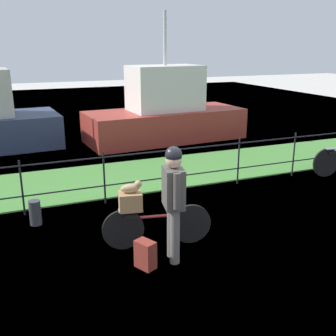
{
  "coord_description": "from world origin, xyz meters",
  "views": [
    {
      "loc": [
        -3.16,
        -4.88,
        2.98
      ],
      "look_at": [
        -0.59,
        1.36,
        0.9
      ],
      "focal_mm": 43.03,
      "sensor_mm": 36.0,
      "label": 1
    }
  ],
  "objects_px": {
    "terrier_dog": "(132,188)",
    "backpack_on_paving": "(145,255)",
    "bicycle_main": "(156,226)",
    "mooring_bollard": "(35,213)",
    "moored_boat_mid": "(165,114)",
    "cyclist_person": "(173,194)",
    "wooden_crate": "(130,201)"
  },
  "relations": [
    {
      "from": "mooring_bollard",
      "to": "wooden_crate",
      "type": "bearing_deg",
      "value": -48.42
    },
    {
      "from": "moored_boat_mid",
      "to": "bicycle_main",
      "type": "bearing_deg",
      "value": -113.05
    },
    {
      "from": "cyclist_person",
      "to": "backpack_on_paving",
      "type": "bearing_deg",
      "value": -171.82
    },
    {
      "from": "wooden_crate",
      "to": "terrier_dog",
      "type": "relative_size",
      "value": 1.03
    },
    {
      "from": "terrier_dog",
      "to": "moored_boat_mid",
      "type": "bearing_deg",
      "value": 64.22
    },
    {
      "from": "terrier_dog",
      "to": "cyclist_person",
      "type": "height_order",
      "value": "cyclist_person"
    },
    {
      "from": "terrier_dog",
      "to": "mooring_bollard",
      "type": "bearing_deg",
      "value": 132.03
    },
    {
      "from": "mooring_bollard",
      "to": "bicycle_main",
      "type": "bearing_deg",
      "value": -42.45
    },
    {
      "from": "bicycle_main",
      "to": "moored_boat_mid",
      "type": "distance_m",
      "value": 7.28
    },
    {
      "from": "bicycle_main",
      "to": "mooring_bollard",
      "type": "height_order",
      "value": "bicycle_main"
    },
    {
      "from": "wooden_crate",
      "to": "mooring_bollard",
      "type": "xyz_separation_m",
      "value": [
        -1.27,
        1.44,
        -0.55
      ]
    },
    {
      "from": "wooden_crate",
      "to": "mooring_bollard",
      "type": "height_order",
      "value": "wooden_crate"
    },
    {
      "from": "terrier_dog",
      "to": "cyclist_person",
      "type": "bearing_deg",
      "value": -51.5
    },
    {
      "from": "backpack_on_paving",
      "to": "mooring_bollard",
      "type": "distance_m",
      "value": 2.42
    },
    {
      "from": "cyclist_person",
      "to": "mooring_bollard",
      "type": "relative_size",
      "value": 3.86
    },
    {
      "from": "cyclist_person",
      "to": "mooring_bollard",
      "type": "height_order",
      "value": "cyclist_person"
    },
    {
      "from": "terrier_dog",
      "to": "cyclist_person",
      "type": "relative_size",
      "value": 0.19
    },
    {
      "from": "backpack_on_paving",
      "to": "bicycle_main",
      "type": "bearing_deg",
      "value": -60.19
    },
    {
      "from": "bicycle_main",
      "to": "terrier_dog",
      "type": "height_order",
      "value": "terrier_dog"
    },
    {
      "from": "mooring_bollard",
      "to": "moored_boat_mid",
      "type": "distance_m",
      "value": 6.88
    },
    {
      "from": "mooring_bollard",
      "to": "moored_boat_mid",
      "type": "relative_size",
      "value": 0.08
    },
    {
      "from": "bicycle_main",
      "to": "moored_boat_mid",
      "type": "bearing_deg",
      "value": 66.95
    },
    {
      "from": "terrier_dog",
      "to": "mooring_bollard",
      "type": "distance_m",
      "value": 2.08
    },
    {
      "from": "wooden_crate",
      "to": "backpack_on_paving",
      "type": "distance_m",
      "value": 0.83
    },
    {
      "from": "cyclist_person",
      "to": "backpack_on_paving",
      "type": "relative_size",
      "value": 4.21
    },
    {
      "from": "backpack_on_paving",
      "to": "mooring_bollard",
      "type": "bearing_deg",
      "value": 6.08
    },
    {
      "from": "mooring_bollard",
      "to": "moored_boat_mid",
      "type": "xyz_separation_m",
      "value": [
        4.49,
        5.17,
        0.63
      ]
    },
    {
      "from": "cyclist_person",
      "to": "mooring_bollard",
      "type": "distance_m",
      "value": 2.75
    },
    {
      "from": "backpack_on_paving",
      "to": "mooring_bollard",
      "type": "height_order",
      "value": "mooring_bollard"
    },
    {
      "from": "bicycle_main",
      "to": "cyclist_person",
      "type": "xyz_separation_m",
      "value": [
        0.08,
        -0.47,
        0.67
      ]
    },
    {
      "from": "terrier_dog",
      "to": "backpack_on_paving",
      "type": "bearing_deg",
      "value": -91.31
    },
    {
      "from": "terrier_dog",
      "to": "backpack_on_paving",
      "type": "xyz_separation_m",
      "value": [
        -0.01,
        -0.61,
        -0.78
      ]
    }
  ]
}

